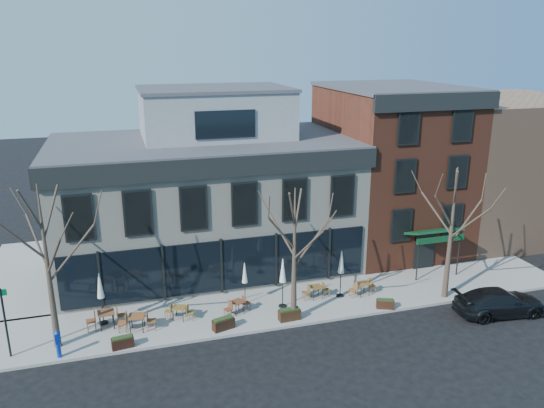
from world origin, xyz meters
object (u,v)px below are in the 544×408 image
object	(u,v)px
parked_sedan	(499,302)
cafe_set_0	(106,318)
umbrella_0	(100,289)
call_box	(58,343)

from	to	relation	value
parked_sedan	cafe_set_0	xyz separation A→B (m)	(-20.00, 4.19, -0.01)
parked_sedan	umbrella_0	world-z (taller)	umbrella_0
parked_sedan	cafe_set_0	bearing A→B (deg)	83.75
umbrella_0	call_box	bearing A→B (deg)	-126.24
call_box	umbrella_0	world-z (taller)	umbrella_0
call_box	umbrella_0	distance (m)	3.45
parked_sedan	call_box	bearing A→B (deg)	90.27
parked_sedan	umbrella_0	xyz separation A→B (m)	(-20.18, 4.65, 1.40)
cafe_set_0	umbrella_0	world-z (taller)	umbrella_0
call_box	cafe_set_0	xyz separation A→B (m)	(2.08, 2.14, -0.17)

